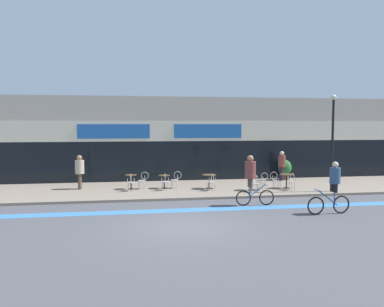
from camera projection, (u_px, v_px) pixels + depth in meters
name	position (u px, v px, depth m)	size (l,w,h in m)	color
ground_plane	(184.00, 227.00, 12.79)	(120.00, 120.00, 0.00)	#4C4C51
sidewalk_slab	(166.00, 189.00, 19.93)	(40.00, 5.50, 0.12)	gray
storefront_facade	(160.00, 139.00, 24.38)	(40.00, 4.06, 5.20)	#B2A899
bike_lane_stripe	(176.00, 210.00, 15.26)	(36.00, 0.70, 0.01)	#3D7AB7
bistro_table_0	(131.00, 179.00, 19.64)	(0.61, 0.61, 0.76)	black
bistro_table_1	(164.00, 179.00, 19.89)	(0.61, 0.61, 0.71)	black
bistro_table_2	(209.00, 179.00, 19.78)	(0.75, 0.75, 0.75)	black
bistro_table_3	(251.00, 180.00, 19.31)	(0.66, 0.66, 0.73)	black
bistro_table_4	(287.00, 178.00, 19.91)	(0.70, 0.70, 0.76)	black
cafe_chair_0_near	(131.00, 181.00, 19.02)	(0.41, 0.58, 0.90)	#B7B2AD
cafe_chair_0_side	(143.00, 179.00, 19.73)	(0.58, 0.41, 0.90)	#B7B2AD
cafe_chair_1_near	(165.00, 180.00, 19.27)	(0.43, 0.59, 0.90)	#B7B2AD
cafe_chair_1_side	(176.00, 179.00, 19.97)	(0.60, 0.45, 0.90)	#B7B2AD
cafe_chair_2_near	(212.00, 181.00, 19.17)	(0.45, 0.60, 0.90)	#B7B2AD
cafe_chair_3_near	(255.00, 182.00, 18.69)	(0.41, 0.58, 0.90)	#B7B2AD
cafe_chair_3_side	(263.00, 180.00, 19.41)	(0.60, 0.45, 0.90)	#B7B2AD
cafe_chair_4_near	(291.00, 180.00, 19.30)	(0.42, 0.58, 0.90)	#B7B2AD
cafe_chair_4_side	(275.00, 179.00, 19.82)	(0.57, 0.40, 0.90)	#B7B2AD
planter_pot	(285.00, 169.00, 23.16)	(0.81, 0.81, 1.22)	brown
lamp_post	(333.00, 136.00, 18.83)	(0.26, 0.26, 4.88)	black
cyclist_0	(333.00, 185.00, 14.61)	(1.82, 0.50, 2.06)	black
cyclist_1	(251.00, 176.00, 16.14)	(1.70, 0.52, 2.19)	black
pedestrian_near_end	(80.00, 169.00, 19.64)	(0.49, 0.49, 1.80)	#4C3D2D
pedestrian_far_end	(282.00, 163.00, 22.78)	(0.56, 0.56, 1.78)	#382D47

